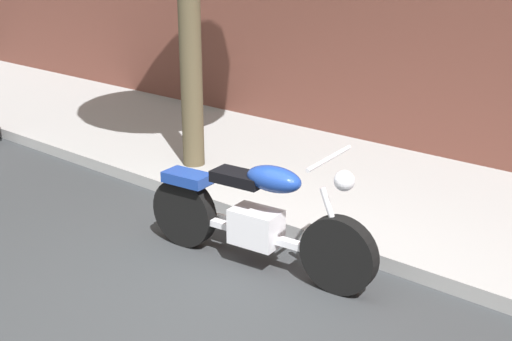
# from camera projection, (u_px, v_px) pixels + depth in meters

# --- Properties ---
(ground_plane) EXTENTS (60.00, 60.00, 0.00)m
(ground_plane) POSITION_uv_depth(u_px,v_px,m) (224.00, 302.00, 5.47)
(ground_plane) COLOR #303335
(sidewalk) EXTENTS (21.77, 2.91, 0.14)m
(sidewalk) POSITION_uv_depth(u_px,v_px,m) (393.00, 197.00, 7.42)
(sidewalk) COLOR #969696
(sidewalk) RESTS_ON ground
(motorcycle) EXTENTS (2.30, 0.70, 1.17)m
(motorcycle) POSITION_uv_depth(u_px,v_px,m) (256.00, 218.00, 5.90)
(motorcycle) COLOR black
(motorcycle) RESTS_ON ground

